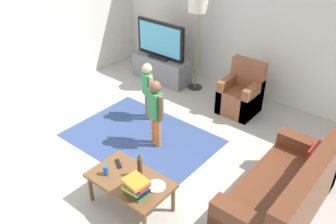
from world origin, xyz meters
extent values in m
plane|color=#B2ADA3|center=(0.00, 0.00, 0.00)|extent=(7.80, 7.80, 0.00)
cube|color=silver|center=(0.00, 3.00, 1.35)|extent=(6.00, 0.12, 2.70)
cube|color=silver|center=(-3.00, 0.00, 1.35)|extent=(0.12, 6.00, 2.70)
cube|color=#33477A|center=(-0.49, 0.55, 0.00)|extent=(2.20, 1.60, 0.01)
cube|color=slate|center=(-1.57, 2.30, 0.25)|extent=(1.20, 0.44, 0.50)
cube|color=black|center=(-1.57, 2.25, 0.10)|extent=(1.10, 0.32, 0.03)
cube|color=black|center=(-1.57, 2.28, 0.52)|extent=(0.44, 0.28, 0.03)
cube|color=black|center=(-1.57, 2.28, 0.87)|extent=(1.10, 0.07, 0.68)
cube|color=#59B2D8|center=(-1.57, 2.24, 0.87)|extent=(1.00, 0.01, 0.58)
cube|color=brown|center=(1.78, 0.48, 0.21)|extent=(0.80, 1.80, 0.42)
cube|color=brown|center=(2.08, 0.48, 0.43)|extent=(0.20, 1.80, 0.86)
cube|color=brown|center=(1.78, 1.28, 0.30)|extent=(0.80, 0.20, 0.60)
cube|color=#B22823|center=(1.93, 1.03, 0.56)|extent=(0.10, 0.32, 0.32)
cube|color=brown|center=(0.26, 2.20, 0.21)|extent=(0.60, 0.60, 0.42)
cube|color=brown|center=(0.26, 2.42, 0.45)|extent=(0.60, 0.16, 0.90)
cube|color=brown|center=(0.02, 2.20, 0.30)|extent=(0.12, 0.60, 0.60)
cube|color=brown|center=(0.50, 2.20, 0.30)|extent=(0.12, 0.60, 0.60)
cylinder|color=#262626|center=(-0.84, 2.45, 0.01)|extent=(0.28, 0.28, 0.02)
cylinder|color=#99844C|center=(-0.84, 2.45, 0.76)|extent=(0.03, 0.03, 1.50)
cylinder|color=silver|center=(-0.84, 2.45, 1.64)|extent=(0.36, 0.36, 0.28)
cylinder|color=gray|center=(-0.86, 1.09, 0.22)|extent=(0.07, 0.07, 0.45)
cylinder|color=gray|center=(-0.76, 1.04, 0.22)|extent=(0.07, 0.07, 0.45)
cube|color=#338C4C|center=(-0.81, 1.06, 0.64)|extent=(0.24, 0.20, 0.39)
sphere|color=beige|center=(-0.81, 1.06, 0.91)|extent=(0.16, 0.16, 0.16)
cylinder|color=beige|center=(-0.93, 1.12, 0.66)|extent=(0.06, 0.06, 0.35)
cylinder|color=beige|center=(-0.69, 1.01, 0.66)|extent=(0.06, 0.06, 0.35)
cylinder|color=orange|center=(-0.27, 0.60, 0.24)|extent=(0.08, 0.08, 0.48)
cylinder|color=orange|center=(-0.16, 0.57, 0.24)|extent=(0.08, 0.08, 0.48)
cube|color=#338C4C|center=(-0.22, 0.58, 0.69)|extent=(0.26, 0.19, 0.41)
sphere|color=brown|center=(-0.22, 0.58, 0.98)|extent=(0.17, 0.17, 0.17)
cylinder|color=brown|center=(-0.36, 0.63, 0.71)|extent=(0.06, 0.06, 0.37)
cylinder|color=brown|center=(-0.08, 0.54, 0.71)|extent=(0.06, 0.06, 0.37)
cube|color=brown|center=(0.37, -0.55, 0.40)|extent=(1.00, 0.60, 0.04)
cylinder|color=brown|center=(-0.08, -0.80, 0.19)|extent=(0.05, 0.05, 0.38)
cylinder|color=brown|center=(-0.08, -0.30, 0.19)|extent=(0.05, 0.05, 0.38)
cylinder|color=brown|center=(0.82, -0.30, 0.19)|extent=(0.05, 0.05, 0.38)
cube|color=#388C4C|center=(0.60, -0.67, 0.43)|extent=(0.27, 0.20, 0.03)
cube|color=black|center=(0.60, -0.66, 0.47)|extent=(0.26, 0.21, 0.04)
cube|color=yellow|center=(0.58, -0.67, 0.50)|extent=(0.24, 0.22, 0.04)
cube|color=#334CA5|center=(0.61, -0.68, 0.53)|extent=(0.26, 0.19, 0.03)
cube|color=red|center=(0.60, -0.66, 0.57)|extent=(0.27, 0.18, 0.04)
cube|color=orange|center=(0.60, -0.68, 0.61)|extent=(0.29, 0.25, 0.04)
cylinder|color=#4C3319|center=(0.42, -0.43, 0.55)|extent=(0.06, 0.06, 0.26)
cylinder|color=#4C3319|center=(0.42, -0.43, 0.71)|extent=(0.02, 0.02, 0.06)
cube|color=black|center=(0.07, -0.45, 0.43)|extent=(0.17, 0.13, 0.02)
cylinder|color=#2659B2|center=(0.09, -0.67, 0.48)|extent=(0.07, 0.07, 0.12)
cylinder|color=white|center=(0.69, -0.45, 0.43)|extent=(0.22, 0.22, 0.02)
cube|color=silver|center=(0.71, -0.45, 0.44)|extent=(0.13, 0.09, 0.01)
camera|label=1|loc=(2.76, -2.74, 3.32)|focal=38.82mm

